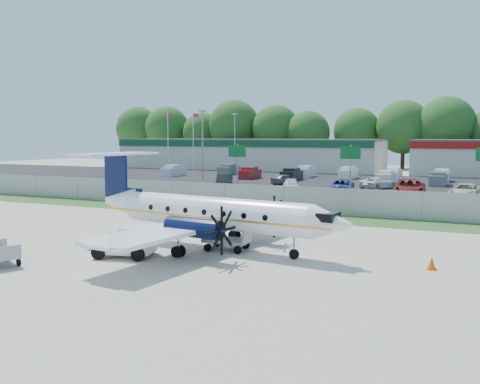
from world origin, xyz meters
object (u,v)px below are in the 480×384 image
at_px(aircraft, 210,212).
at_px(baggage_cart_near, 1,255).
at_px(baggage_cart_far, 227,239).
at_px(pushback_tug, 127,242).

bearing_deg(aircraft, baggage_cart_near, -133.33).
xyz_separation_m(baggage_cart_near, baggage_cart_far, (7.84, 7.03, 0.08)).
height_order(aircraft, baggage_cart_near, aircraft).
xyz_separation_m(aircraft, baggage_cart_near, (-6.78, -7.19, -1.38)).
distance_m(pushback_tug, baggage_cart_near, 5.60).
xyz_separation_m(pushback_tug, baggage_cart_far, (3.74, 3.23, -0.15)).
distance_m(baggage_cart_near, baggage_cart_far, 10.53).
bearing_deg(pushback_tug, baggage_cart_near, -137.08).
bearing_deg(baggage_cart_far, baggage_cart_near, -138.10).
distance_m(aircraft, baggage_cart_far, 1.68).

